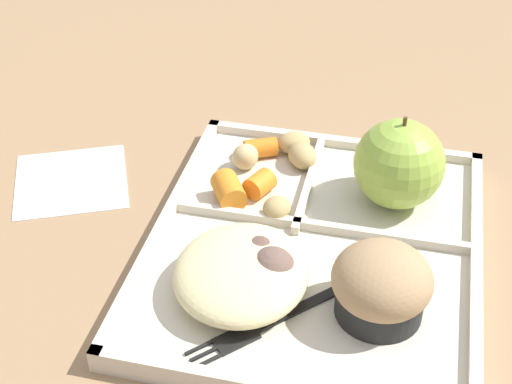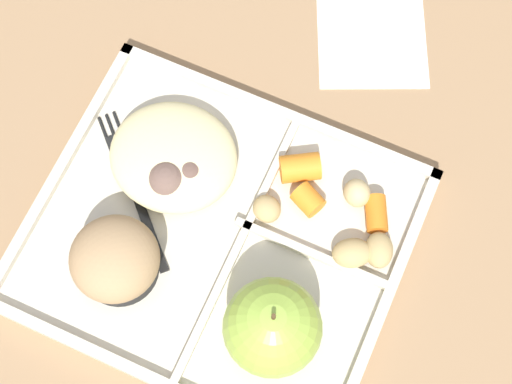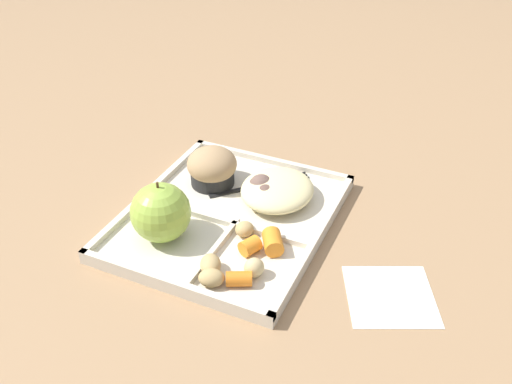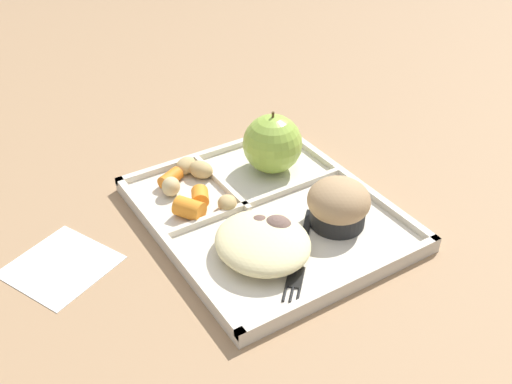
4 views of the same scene
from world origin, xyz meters
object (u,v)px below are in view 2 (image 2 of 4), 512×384
lunch_tray (218,240)px  green_apple (272,327)px  plastic_fork (131,181)px  bran_muffin (116,261)px

lunch_tray → green_apple: (-0.08, 0.06, 0.05)m
lunch_tray → green_apple: green_apple is taller
lunch_tray → plastic_fork: (0.10, -0.02, 0.01)m
green_apple → plastic_fork: size_ratio=0.71×
lunch_tray → green_apple: bearing=142.4°
bran_muffin → plastic_fork: size_ratio=0.61×
green_apple → plastic_fork: green_apple is taller
green_apple → bran_muffin: (0.15, 0.00, -0.01)m
green_apple → bran_muffin: size_ratio=1.16×
lunch_tray → plastic_fork: lunch_tray is taller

